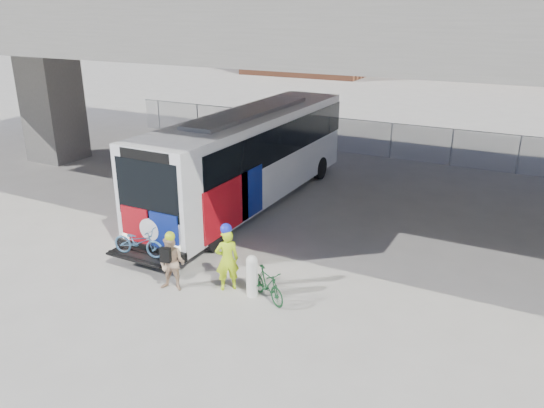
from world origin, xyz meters
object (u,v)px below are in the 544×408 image
Objects in this scene: bollard at (252,274)px; bus at (251,151)px; bike_parked at (267,284)px; cyclist_hivis at (227,258)px; cyclist_tan at (172,263)px.

bus is at bearing 119.97° from bollard.
bus reaches higher than bike_parked.
bike_parked is (0.46, 0.00, -0.18)m from bollard.
cyclist_hivis is at bearing -65.56° from bus.
cyclist_hivis reaches higher than cyclist_tan.
bus is 7.73m from bike_parked.
bike_parked is at bearing 0.00° from bollard.
bike_parked is (4.11, -6.33, -1.66)m from bus.
bus is 7.05m from cyclist_hivis.
cyclist_hivis reaches higher than bollard.
bollard is at bearing 119.29° from bike_parked.
cyclist_tan is at bearing -160.56° from bollard.
bus is 7.46m from bollard.
bollard is (3.65, -6.33, -1.48)m from bus.
bike_parked is at bearing 136.88° from cyclist_hivis.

